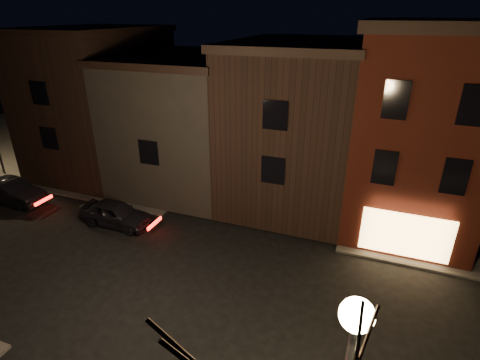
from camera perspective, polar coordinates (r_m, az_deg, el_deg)
name	(u,v)px	position (r m, az deg, el deg)	size (l,w,h in m)	color
ground	(200,292)	(16.75, -6.07, -16.60)	(120.00, 120.00, 0.00)	black
sidewalk_far_left	(115,124)	(42.05, -18.57, 8.05)	(30.00, 30.00, 0.12)	#2D2B28
corner_building	(418,129)	(21.44, 25.47, 6.97)	(6.50, 8.50, 10.50)	#42130B
row_building_a	(297,123)	(22.95, 8.73, 8.60)	(7.30, 10.30, 9.40)	black
row_building_b	(190,120)	(25.54, -7.59, 9.10)	(7.80, 10.30, 8.40)	black
row_building_c	(101,100)	(29.44, -20.49, 11.34)	(7.30, 10.30, 9.90)	black
parked_car_a	(116,213)	(21.93, -18.39, -4.86)	(1.67, 4.16, 1.42)	black
parked_car_b	(11,192)	(27.20, -31.49, -1.51)	(1.56, 4.49, 1.48)	black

